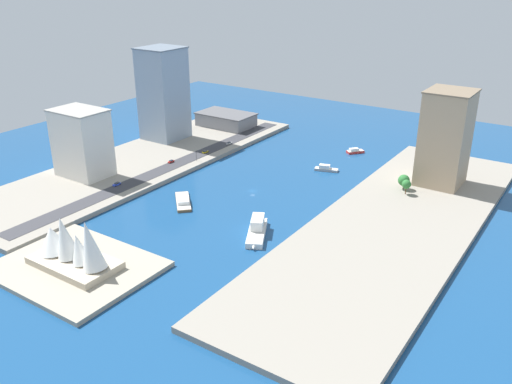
{
  "coord_description": "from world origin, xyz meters",
  "views": [
    {
      "loc": [
        -156.94,
        230.88,
        117.71
      ],
      "look_at": [
        -4.12,
        2.78,
        1.34
      ],
      "focal_mm": 38.05,
      "sensor_mm": 36.0,
      "label": 1
    }
  ],
  "objects_px": {
    "barge_flat_brown": "(183,201)",
    "taxi_yellow_cab": "(205,152)",
    "apartment_midrise_tan": "(445,138)",
    "warehouse_low_gray": "(226,119)",
    "ferry_white_commuter": "(257,229)",
    "tower_tall_glass": "(163,94)",
    "hotel_broad_white": "(82,143)",
    "pickup_red": "(171,161)",
    "hatchback_blue": "(117,184)",
    "yacht_sleek_gray": "(326,169)",
    "tugboat_red": "(355,151)",
    "opera_landmark": "(72,248)",
    "traffic_light_waterfront": "(196,154)",
    "van_white": "(229,143)"
  },
  "relations": [
    {
      "from": "pickup_red",
      "to": "hatchback_blue",
      "type": "xyz_separation_m",
      "value": [
        -0.23,
        45.27,
        0.05
      ]
    },
    {
      "from": "tugboat_red",
      "to": "hotel_broad_white",
      "type": "height_order",
      "value": "hotel_broad_white"
    },
    {
      "from": "barge_flat_brown",
      "to": "taxi_yellow_cab",
      "type": "xyz_separation_m",
      "value": [
        37.1,
        -65.08,
        2.27
      ]
    },
    {
      "from": "apartment_midrise_tan",
      "to": "tower_tall_glass",
      "type": "bearing_deg",
      "value": 6.46
    },
    {
      "from": "tower_tall_glass",
      "to": "van_white",
      "type": "distance_m",
      "value": 57.32
    },
    {
      "from": "yacht_sleek_gray",
      "to": "ferry_white_commuter",
      "type": "distance_m",
      "value": 94.75
    },
    {
      "from": "van_white",
      "to": "traffic_light_waterfront",
      "type": "relative_size",
      "value": 0.74
    },
    {
      "from": "barge_flat_brown",
      "to": "van_white",
      "type": "bearing_deg",
      "value": -68.4
    },
    {
      "from": "tower_tall_glass",
      "to": "warehouse_low_gray",
      "type": "distance_m",
      "value": 57.33
    },
    {
      "from": "tugboat_red",
      "to": "opera_landmark",
      "type": "relative_size",
      "value": 0.3
    },
    {
      "from": "hotel_broad_white",
      "to": "warehouse_low_gray",
      "type": "relative_size",
      "value": 0.93
    },
    {
      "from": "apartment_midrise_tan",
      "to": "warehouse_low_gray",
      "type": "bearing_deg",
      "value": -8.8
    },
    {
      "from": "tower_tall_glass",
      "to": "apartment_midrise_tan",
      "type": "height_order",
      "value": "tower_tall_glass"
    },
    {
      "from": "ferry_white_commuter",
      "to": "taxi_yellow_cab",
      "type": "distance_m",
      "value": 115.61
    },
    {
      "from": "tugboat_red",
      "to": "hatchback_blue",
      "type": "distance_m",
      "value": 158.26
    },
    {
      "from": "tugboat_red",
      "to": "apartment_midrise_tan",
      "type": "xyz_separation_m",
      "value": [
        -64.53,
        29.27,
        27.82
      ]
    },
    {
      "from": "hotel_broad_white",
      "to": "opera_landmark",
      "type": "relative_size",
      "value": 1.0
    },
    {
      "from": "taxi_yellow_cab",
      "to": "hatchback_blue",
      "type": "height_order",
      "value": "hatchback_blue"
    },
    {
      "from": "tugboat_red",
      "to": "hatchback_blue",
      "type": "bearing_deg",
      "value": 57.82
    },
    {
      "from": "tugboat_red",
      "to": "van_white",
      "type": "relative_size",
      "value": 2.45
    },
    {
      "from": "ferry_white_commuter",
      "to": "tower_tall_glass",
      "type": "height_order",
      "value": "tower_tall_glass"
    },
    {
      "from": "van_white",
      "to": "traffic_light_waterfront",
      "type": "height_order",
      "value": "traffic_light_waterfront"
    },
    {
      "from": "hotel_broad_white",
      "to": "opera_landmark",
      "type": "height_order",
      "value": "hotel_broad_white"
    },
    {
      "from": "ferry_white_commuter",
      "to": "traffic_light_waterfront",
      "type": "xyz_separation_m",
      "value": [
        84.65,
        -58.2,
        4.24
      ]
    },
    {
      "from": "barge_flat_brown",
      "to": "ferry_white_commuter",
      "type": "height_order",
      "value": "ferry_white_commuter"
    },
    {
      "from": "tower_tall_glass",
      "to": "warehouse_low_gray",
      "type": "height_order",
      "value": "tower_tall_glass"
    },
    {
      "from": "taxi_yellow_cab",
      "to": "apartment_midrise_tan",
      "type": "bearing_deg",
      "value": -167.01
    },
    {
      "from": "pickup_red",
      "to": "van_white",
      "type": "relative_size",
      "value": 0.94
    },
    {
      "from": "hatchback_blue",
      "to": "traffic_light_waterfront",
      "type": "distance_m",
      "value": 57.94
    },
    {
      "from": "yacht_sleek_gray",
      "to": "traffic_light_waterfront",
      "type": "height_order",
      "value": "traffic_light_waterfront"
    },
    {
      "from": "yacht_sleek_gray",
      "to": "taxi_yellow_cab",
      "type": "bearing_deg",
      "value": 15.08
    },
    {
      "from": "barge_flat_brown",
      "to": "taxi_yellow_cab",
      "type": "relative_size",
      "value": 4.89
    },
    {
      "from": "pickup_red",
      "to": "ferry_white_commuter",
      "type": "bearing_deg",
      "value": 154.01
    },
    {
      "from": "apartment_midrise_tan",
      "to": "barge_flat_brown",
      "type": "bearing_deg",
      "value": 42.8
    },
    {
      "from": "yacht_sleek_gray",
      "to": "apartment_midrise_tan",
      "type": "distance_m",
      "value": 71.95
    },
    {
      "from": "taxi_yellow_cab",
      "to": "warehouse_low_gray",
      "type": "bearing_deg",
      "value": -65.41
    },
    {
      "from": "apartment_midrise_tan",
      "to": "warehouse_low_gray",
      "type": "height_order",
      "value": "apartment_midrise_tan"
    },
    {
      "from": "ferry_white_commuter",
      "to": "warehouse_low_gray",
      "type": "xyz_separation_m",
      "value": [
        116.74,
        -132.39,
        4.94
      ]
    },
    {
      "from": "taxi_yellow_cab",
      "to": "opera_landmark",
      "type": "relative_size",
      "value": 0.12
    },
    {
      "from": "ferry_white_commuter",
      "to": "traffic_light_waterfront",
      "type": "height_order",
      "value": "traffic_light_waterfront"
    },
    {
      "from": "taxi_yellow_cab",
      "to": "opera_landmark",
      "type": "bearing_deg",
      "value": 107.25
    },
    {
      "from": "tugboat_red",
      "to": "yacht_sleek_gray",
      "type": "distance_m",
      "value": 41.33
    },
    {
      "from": "yacht_sleek_gray",
      "to": "hatchback_blue",
      "type": "relative_size",
      "value": 3.2
    },
    {
      "from": "tower_tall_glass",
      "to": "hotel_broad_white",
      "type": "distance_m",
      "value": 83.06
    },
    {
      "from": "hatchback_blue",
      "to": "taxi_yellow_cab",
      "type": "bearing_deg",
      "value": -94.66
    },
    {
      "from": "yacht_sleek_gray",
      "to": "ferry_white_commuter",
      "type": "bearing_deg",
      "value": 97.24
    },
    {
      "from": "barge_flat_brown",
      "to": "taxi_yellow_cab",
      "type": "bearing_deg",
      "value": -60.31
    },
    {
      "from": "van_white",
      "to": "opera_landmark",
      "type": "height_order",
      "value": "opera_landmark"
    },
    {
      "from": "tower_tall_glass",
      "to": "hatchback_blue",
      "type": "height_order",
      "value": "tower_tall_glass"
    },
    {
      "from": "ferry_white_commuter",
      "to": "tower_tall_glass",
      "type": "distance_m",
      "value": 162.11
    }
  ]
}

